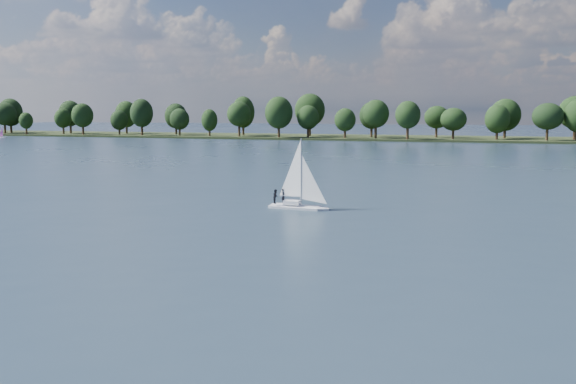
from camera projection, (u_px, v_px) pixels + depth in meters
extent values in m
plane|color=#233342|center=(427.00, 166.00, 124.47)|extent=(700.00, 700.00, 0.00)
cube|color=black|center=(455.00, 140.00, 230.61)|extent=(660.00, 40.00, 1.50)
cube|color=silver|center=(296.00, 209.00, 70.20)|extent=(6.29, 2.22, 0.73)
cube|color=silver|center=(296.00, 202.00, 70.10)|extent=(1.90, 1.23, 0.45)
cylinder|color=silver|center=(296.00, 171.00, 69.67)|extent=(0.11, 0.11, 7.26)
imported|color=black|center=(283.00, 196.00, 70.92)|extent=(0.40, 0.59, 1.57)
imported|color=black|center=(276.00, 196.00, 70.33)|extent=(0.67, 0.82, 1.57)
cube|color=white|center=(3.00, 138.00, 248.01)|extent=(3.07, 1.65, 0.47)
cylinder|color=silver|center=(3.00, 132.00, 247.72)|extent=(0.08, 0.08, 4.17)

